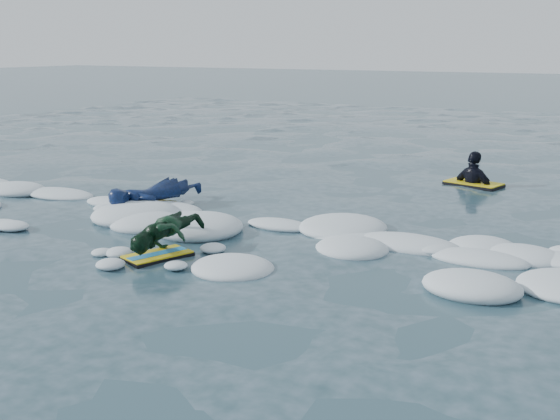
% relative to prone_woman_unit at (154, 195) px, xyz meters
% --- Properties ---
extents(ground, '(120.00, 120.00, 0.00)m').
position_rel_prone_woman_unit_xyz_m(ground, '(1.16, -1.66, -0.22)').
color(ground, '#1C3B43').
rests_on(ground, ground).
extents(foam_band, '(12.00, 3.10, 0.30)m').
position_rel_prone_woman_unit_xyz_m(foam_band, '(1.16, -0.63, -0.22)').
color(foam_band, white).
rests_on(foam_band, ground).
extents(prone_woman_unit, '(0.89, 1.72, 0.43)m').
position_rel_prone_woman_unit_xyz_m(prone_woman_unit, '(0.00, 0.00, 0.00)').
color(prone_woman_unit, black).
rests_on(prone_woman_unit, ground).
extents(prone_child_unit, '(0.68, 1.25, 0.46)m').
position_rel_prone_woman_unit_xyz_m(prone_child_unit, '(1.66, -1.84, 0.02)').
color(prone_child_unit, black).
rests_on(prone_child_unit, ground).
extents(waiting_rider_unit, '(1.09, 0.76, 1.48)m').
position_rel_prone_woman_unit_xyz_m(waiting_rider_unit, '(3.88, 4.17, -0.32)').
color(waiting_rider_unit, black).
rests_on(waiting_rider_unit, ground).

